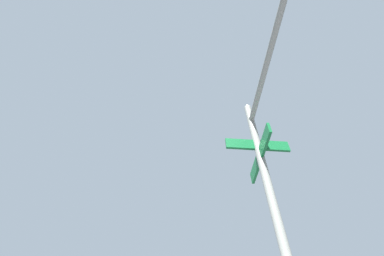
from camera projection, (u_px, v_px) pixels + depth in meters
name	position (u px, v px, depth m)	size (l,w,h in m)	color
traffic_signal_near	(294.00, 92.00, 3.04)	(1.90, 3.30, 5.50)	slate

